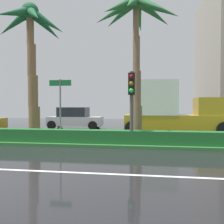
# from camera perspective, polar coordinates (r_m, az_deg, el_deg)

# --- Properties ---
(ground_plane) EXTENTS (90.00, 42.00, 0.10)m
(ground_plane) POSITION_cam_1_polar(r_m,az_deg,el_deg) (14.47, -5.77, -6.19)
(ground_plane) COLOR black
(near_lane_divider_stripe) EXTENTS (81.00, 0.14, 0.01)m
(near_lane_divider_stripe) POSITION_cam_1_polar(r_m,az_deg,el_deg) (8.00, -18.96, -12.21)
(near_lane_divider_stripe) COLOR white
(near_lane_divider_stripe) RESTS_ON ground_plane
(median_strip) EXTENTS (85.50, 4.00, 0.15)m
(median_strip) POSITION_cam_1_polar(r_m,az_deg,el_deg) (13.49, -6.86, -6.21)
(median_strip) COLOR #2D6B33
(median_strip) RESTS_ON ground_plane
(median_hedge) EXTENTS (76.50, 0.70, 0.60)m
(median_hedge) POSITION_cam_1_polar(r_m,az_deg,el_deg) (12.12, -8.68, -5.32)
(median_hedge) COLOR #1E6028
(median_hedge) RESTS_ON median_strip
(palm_tree_centre_left) EXTENTS (4.00, 3.95, 7.21)m
(palm_tree_centre_left) POSITION_cam_1_polar(r_m,az_deg,el_deg) (14.84, -17.57, 15.75)
(palm_tree_centre_left) COLOR brown
(palm_tree_centre_left) RESTS_ON median_strip
(palm_tree_centre) EXTENTS (4.44, 4.39, 7.40)m
(palm_tree_centre) POSITION_cam_1_polar(r_m,az_deg,el_deg) (13.48, 5.37, 20.03)
(palm_tree_centre) COLOR brown
(palm_tree_centre) RESTS_ON median_strip
(traffic_signal_median_right) EXTENTS (0.28, 0.43, 3.23)m
(traffic_signal_median_right) POSITION_cam_1_polar(r_m,az_deg,el_deg) (11.26, 4.39, 3.97)
(traffic_signal_median_right) COLOR #4C4C47
(traffic_signal_median_right) RESTS_ON median_strip
(street_name_sign) EXTENTS (1.10, 0.08, 3.00)m
(street_name_sign) POSITION_cam_1_polar(r_m,az_deg,el_deg) (12.63, -11.47, 2.35)
(street_name_sign) COLOR slate
(street_name_sign) RESTS_ON median_strip
(car_in_traffic_second) EXTENTS (4.30, 2.02, 1.72)m
(car_in_traffic_second) POSITION_cam_1_polar(r_m,az_deg,el_deg) (20.81, -8.33, -1.41)
(car_in_traffic_second) COLOR silver
(car_in_traffic_second) RESTS_ON ground_plane
(box_truck_lead) EXTENTS (6.40, 2.64, 3.46)m
(box_truck_lead) POSITION_cam_1_polar(r_m,az_deg,el_deg) (16.97, 13.70, 0.33)
(box_truck_lead) COLOR #B28C1E
(box_truck_lead) RESTS_ON ground_plane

